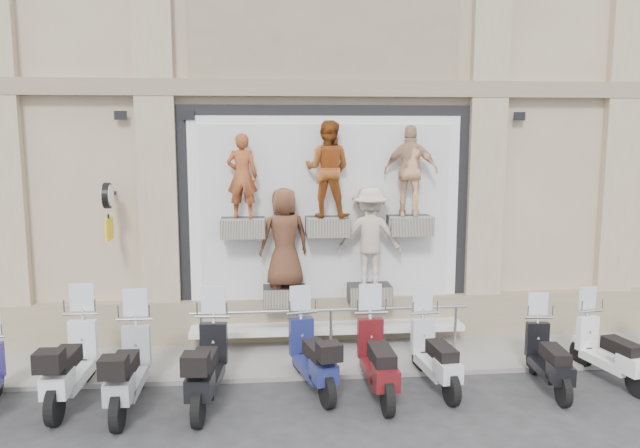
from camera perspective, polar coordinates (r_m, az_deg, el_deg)
The scene contains 14 objects.
ground at distance 9.71m, azimuth 2.37°, elevation -16.28°, with size 90.00×90.00×0.00m, color #2C2C2E.
sidewalk at distance 11.62m, azimuth 0.93°, elevation -11.80°, with size 16.00×2.20×0.08m, color gray.
building at distance 15.90m, azimuth -1.06°, elevation 15.44°, with size 14.00×8.60×12.00m, color tan, non-canonical shape.
shop_vitrine at distance 11.66m, azimuth 1.11°, elevation 0.28°, with size 5.60×0.92×4.30m.
guard_rail at distance 11.39m, azimuth 0.99°, elevation -9.97°, with size 5.06×0.10×0.93m, color #9EA0A5, non-canonical shape.
clock_sign_bracket at distance 11.58m, azimuth -18.81°, elevation 1.75°, with size 0.10×0.80×1.02m.
scooter_b at distance 10.22m, azimuth -21.89°, elevation -10.55°, with size 0.60×2.07×1.68m, color silver, non-canonical shape.
scooter_c at distance 9.75m, azimuth -17.18°, elevation -11.33°, with size 0.59×2.03×1.65m, color #91969D, non-canonical shape.
scooter_d at distance 9.60m, azimuth -10.32°, elevation -11.39°, with size 0.59×2.03×1.65m, color black, non-canonical shape.
scooter_e at distance 9.97m, azimuth -0.71°, elevation -10.80°, with size 0.56×1.91×1.55m, color navy, non-canonical shape.
scooter_f at distance 9.80m, azimuth 5.31°, elevation -10.98°, with size 0.58×1.99×1.61m, color #4D0D10, non-canonical shape.
scooter_g at distance 10.22m, azimuth 10.51°, elevation -10.60°, with size 0.54×1.84×1.50m, color #B7B9BE, non-canonical shape.
scooter_h at distance 10.65m, azimuth 20.22°, elevation -10.40°, with size 0.51×1.76×1.43m, color black, non-canonical shape.
scooter_i at distance 11.34m, azimuth 25.02°, elevation -9.48°, with size 0.52×1.79×1.45m, color white, non-canonical shape.
Camera 1 is at (-1.23, -8.73, 4.06)m, focal length 35.00 mm.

